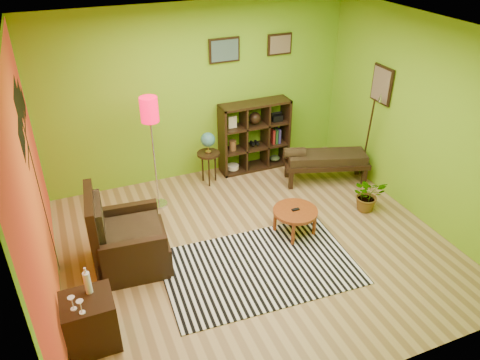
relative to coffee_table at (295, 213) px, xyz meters
name	(u,v)px	position (x,y,z in m)	size (l,w,h in m)	color
ground	(254,246)	(-0.64, -0.07, -0.33)	(5.00, 5.00, 0.00)	tan
room_shell	(249,124)	(-0.73, -0.06, 1.48)	(5.04, 4.54, 2.82)	#76B51B
zebra_rug	(260,267)	(-0.75, -0.49, -0.32)	(2.40, 1.50, 0.01)	white
coffee_table	(295,213)	(0.00, 0.00, 0.00)	(0.61, 0.61, 0.40)	brown
armchair	(126,243)	(-2.27, 0.23, 0.00)	(0.97, 0.97, 1.08)	black
side_cabinet	(91,321)	(-2.84, -0.90, -0.02)	(0.51, 0.46, 0.92)	black
floor_lamp	(150,120)	(-1.58, 1.42, 1.08)	(0.26, 0.26, 1.73)	silver
globe_table	(208,145)	(-0.64, 1.76, 0.35)	(0.37, 0.37, 0.90)	black
cube_shelf	(255,136)	(0.27, 1.96, 0.28)	(1.20, 0.35, 1.20)	black
bench	(324,159)	(1.11, 1.09, 0.08)	(1.44, 0.88, 0.63)	black
potted_plant	(367,198)	(1.28, 0.10, -0.12)	(0.47, 0.53, 0.41)	#26661E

